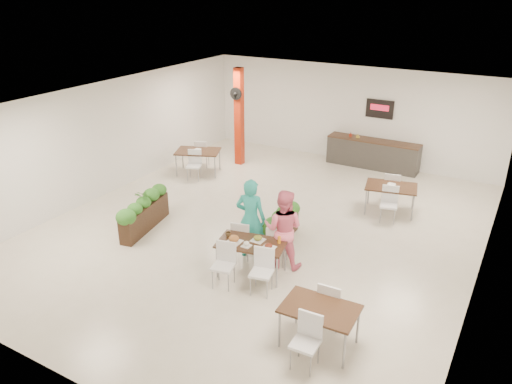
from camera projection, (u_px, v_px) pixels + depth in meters
ground at (262, 228)px, 12.51m from camera, size 12.00×12.00×0.00m
room_shell at (263, 152)px, 11.73m from camera, size 10.10×12.10×3.22m
red_column at (239, 116)px, 16.27m from camera, size 0.40×0.41×3.20m
service_counter at (373, 153)px, 16.37m from camera, size 3.00×0.64×2.20m
main_table at (251, 247)px, 10.31m from camera, size 1.54×1.84×0.92m
diner_man at (251, 219)px, 10.90m from camera, size 0.75×0.57×1.85m
diner_woman at (283, 229)px, 10.55m from camera, size 0.98×0.83×1.76m
planter_left at (144, 210)px, 12.27m from camera, size 0.72×1.96×1.04m
planter_right at (280, 224)px, 11.66m from camera, size 0.46×1.71×0.89m
side_table_a at (198, 154)px, 15.83m from camera, size 1.60×1.66×0.92m
side_table_b at (391, 190)px, 13.13m from camera, size 1.47×1.67×0.92m
side_table_c at (320, 314)px, 8.27m from camera, size 1.28×1.63×0.92m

